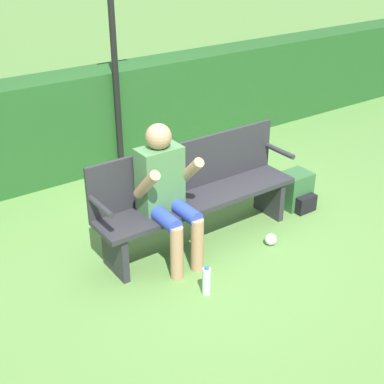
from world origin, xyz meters
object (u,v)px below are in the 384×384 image
at_px(water_bottle, 206,281).
at_px(signpost, 115,61).
at_px(person_seated, 166,189).
at_px(park_bench, 195,192).
at_px(backpack, 296,191).

distance_m(water_bottle, signpost, 2.78).
distance_m(person_seated, water_bottle, 0.84).
xyz_separation_m(park_bench, water_bottle, (-0.42, -0.75, -0.36)).
relative_size(park_bench, person_seated, 1.62).
distance_m(backpack, signpost, 2.39).
bearing_deg(backpack, water_bottle, -158.67).
height_order(park_bench, signpost, signpost).
bearing_deg(water_bottle, signpost, 76.94).
relative_size(park_bench, water_bottle, 7.62).
relative_size(park_bench, backpack, 5.26).
xyz_separation_m(park_bench, backpack, (1.21, -0.11, -0.31)).
bearing_deg(backpack, person_seated, -179.66).
xyz_separation_m(backpack, water_bottle, (-1.63, -0.64, -0.06)).
bearing_deg(person_seated, signpost, 73.69).
height_order(backpack, water_bottle, backpack).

